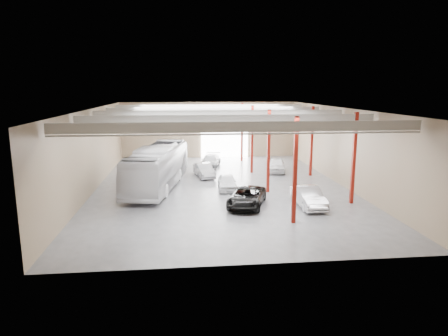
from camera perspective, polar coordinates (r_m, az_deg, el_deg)
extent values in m
cube|color=#4D4E53|center=(35.74, -0.41, -2.78)|extent=(22.00, 32.00, 0.01)
cube|color=silver|center=(34.70, -0.42, 8.50)|extent=(22.00, 32.00, 0.12)
cube|color=#756349|center=(50.87, -2.19, 5.45)|extent=(22.00, 0.12, 7.00)
cube|color=#756349|center=(19.51, 4.20, -4.21)|extent=(22.00, 0.12, 7.00)
cube|color=#756349|center=(35.70, -18.29, 2.36)|extent=(0.12, 32.00, 7.00)
cube|color=#756349|center=(37.73, 16.47, 2.93)|extent=(0.12, 32.00, 7.00)
cube|color=white|center=(51.01, 0.08, 4.34)|extent=(6.00, 0.20, 5.00)
cube|color=maroon|center=(26.05, 10.11, -0.40)|extent=(0.25, 0.25, 7.00)
cube|color=maroon|center=(33.68, 6.37, 2.36)|extent=(0.25, 0.25, 7.00)
cube|color=maroon|center=(41.45, 4.02, 4.08)|extent=(0.25, 0.25, 7.00)
cube|color=maroon|center=(48.31, 2.58, 5.13)|extent=(0.25, 0.25, 7.00)
cube|color=maroon|center=(31.70, 18.06, 1.30)|extent=(0.25, 0.25, 7.00)
cube|color=maroon|center=(40.92, 12.41, 3.75)|extent=(0.25, 0.25, 7.00)
cube|color=#A9A9A4|center=(22.85, 2.53, 5.88)|extent=(21.60, 0.15, 0.60)
cube|color=#A9A9A4|center=(22.89, 2.53, 4.88)|extent=(21.60, 0.10, 0.10)
cube|color=#A9A9A4|center=(28.77, 0.75, 7.02)|extent=(21.60, 0.15, 0.60)
cube|color=#A9A9A4|center=(28.80, 0.75, 6.22)|extent=(21.60, 0.10, 0.10)
cube|color=#A9A9A4|center=(34.72, -0.42, 7.76)|extent=(21.60, 0.15, 0.60)
cube|color=#A9A9A4|center=(34.75, -0.42, 7.10)|extent=(21.60, 0.10, 0.10)
cube|color=#A9A9A4|center=(40.69, -1.26, 8.29)|extent=(21.60, 0.15, 0.60)
cube|color=#A9A9A4|center=(40.71, -1.25, 7.73)|extent=(21.60, 0.10, 0.10)
cube|color=#A9A9A4|center=(46.66, -1.88, 8.68)|extent=(21.60, 0.15, 0.60)
cube|color=#A9A9A4|center=(46.68, -1.88, 8.19)|extent=(21.60, 0.10, 0.10)
imported|color=silver|center=(35.94, -9.41, 0.18)|extent=(5.42, 13.67, 3.71)
imported|color=black|center=(29.97, 3.28, -4.16)|extent=(3.94, 5.67, 1.44)
imported|color=white|center=(34.85, 0.45, -2.02)|extent=(1.74, 3.96, 1.33)
imported|color=#ADADB2|center=(39.81, -2.86, -0.34)|extent=(2.18, 4.25, 1.34)
imported|color=gray|center=(44.97, -1.94, 1.04)|extent=(2.90, 4.97, 1.35)
imported|color=silver|center=(30.50, 11.97, -4.03)|extent=(1.65, 4.64, 1.52)
imported|color=silver|center=(42.58, 7.56, 0.43)|extent=(2.59, 4.52, 1.45)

